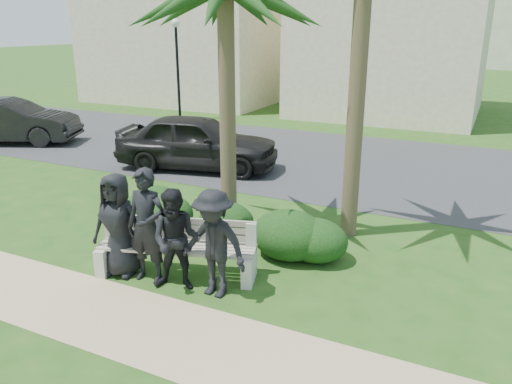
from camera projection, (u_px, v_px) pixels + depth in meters
ground at (226, 276)px, 8.49m from camera, size 160.00×160.00×0.00m
footpath at (163, 331)px, 6.96m from camera, size 30.00×1.60×0.01m
asphalt_street at (352, 164)px, 15.32m from camera, size 160.00×8.00×0.01m
stucco_bldg_left at (193, 32)px, 27.62m from camera, size 10.40×8.40×7.30m
stucco_bldg_right at (394, 33)px, 23.10m from camera, size 8.40×8.40×7.30m
street_lamp at (177, 52)px, 21.50m from camera, size 0.36×0.36×4.29m
park_bench at (177, 252)px, 8.40m from camera, size 2.84×1.38×0.93m
man_a at (118, 225)px, 8.31m from camera, size 0.95×0.70×1.78m
man_b at (147, 226)px, 8.08m from camera, size 0.74×0.52×1.93m
man_c at (177, 240)px, 7.85m from camera, size 0.98×0.86×1.68m
man_d at (214, 244)px, 7.65m from camera, size 1.17×0.72×1.74m
hedge_a at (155, 203)px, 10.78m from camera, size 1.22×1.01×0.80m
hedge_b at (165, 212)px, 10.26m from camera, size 1.22×1.01×0.79m
hedge_c at (226, 220)px, 9.94m from camera, size 1.14×0.94×0.74m
hedge_d at (289, 233)px, 9.07m from camera, size 1.40×1.16×0.91m
hedge_e at (315, 239)px, 8.99m from camera, size 1.22×1.00×0.79m
car_a at (197, 142)px, 14.56m from camera, size 5.02×2.88×1.61m
car_b at (10, 121)px, 17.76m from camera, size 4.97×3.44×1.55m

